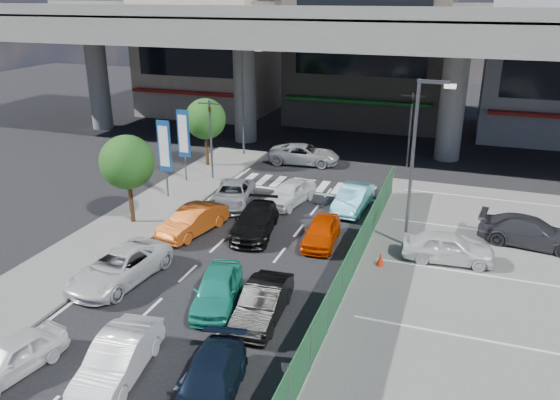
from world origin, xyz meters
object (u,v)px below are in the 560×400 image
at_px(traffic_light_left, 210,120).
at_px(sedan_black_mid, 255,221).
at_px(tree_near, 127,162).
at_px(traffic_cone, 380,259).
at_px(sedan_white_front_mid, 290,193).
at_px(van_white_back_left, 12,357).
at_px(parked_sedan_dgrey, 530,232).
at_px(street_lamp_left, 245,92).
at_px(taxi_orange_right, 322,231).
at_px(tree_far, 206,119).
at_px(parked_sedan_white, 448,247).
at_px(hatch_white_back_mid, 118,358).
at_px(wagon_silver_front_left, 233,194).
at_px(traffic_light_right, 411,112).
at_px(street_lamp_right, 417,151).
at_px(sedan_white_mid_left, 120,267).
at_px(taxi_orange_left, 193,221).
at_px(kei_truck_front_right, 353,198).
at_px(minivan_navy_back, 209,383).
at_px(taxi_teal_mid, 217,289).
at_px(hatch_black_mid_right, 263,303).
at_px(signboard_near, 165,148).
at_px(crossing_wagon_silver, 304,154).
at_px(signboard_far, 184,136).

bearing_deg(traffic_light_left, sedan_black_mid, -50.52).
relative_size(tree_near, traffic_cone, 7.36).
distance_m(traffic_light_left, sedan_white_front_mid, 7.43).
height_order(van_white_back_left, parked_sedan_dgrey, parked_sedan_dgrey).
relative_size(street_lamp_left, taxi_orange_right, 2.15).
height_order(tree_far, parked_sedan_white, tree_far).
bearing_deg(parked_sedan_white, street_lamp_left, 45.31).
relative_size(van_white_back_left, hatch_white_back_mid, 0.86).
bearing_deg(van_white_back_left, traffic_light_left, 108.52).
xyz_separation_m(traffic_light_left, traffic_cone, (12.43, -8.57, -3.55)).
bearing_deg(wagon_silver_front_left, traffic_light_right, 38.54).
relative_size(street_lamp_right, sedan_white_mid_left, 1.61).
xyz_separation_m(traffic_light_right, taxi_orange_left, (-8.88, -15.06, -3.25)).
xyz_separation_m(wagon_silver_front_left, kei_truck_front_right, (6.73, 1.50, 0.06)).
bearing_deg(minivan_navy_back, van_white_back_left, 177.92).
bearing_deg(taxi_orange_right, tree_far, 134.52).
bearing_deg(sedan_white_front_mid, street_lamp_left, 138.72).
xyz_separation_m(hatch_white_back_mid, parked_sedan_white, (9.40, 11.68, 0.06)).
bearing_deg(wagon_silver_front_left, street_lamp_left, 95.55).
distance_m(sedan_white_mid_left, wagon_silver_front_left, 9.82).
bearing_deg(traffic_cone, sedan_white_mid_left, -154.09).
bearing_deg(tree_near, sedan_white_mid_left, -61.21).
distance_m(street_lamp_right, taxi_teal_mid, 10.95).
bearing_deg(street_lamp_left, traffic_light_right, 4.83).
bearing_deg(wagon_silver_front_left, traffic_cone, -40.10).
bearing_deg(taxi_orange_left, hatch_black_mid_right, -32.08).
distance_m(traffic_light_left, van_white_back_left, 20.19).
distance_m(street_lamp_right, sedan_black_mid, 8.66).
relative_size(street_lamp_right, traffic_cone, 12.27).
relative_size(traffic_light_right, sedan_black_mid, 1.12).
distance_m(signboard_near, hatch_white_back_mid, 16.46).
relative_size(tree_near, wagon_silver_front_left, 1.05).
distance_m(van_white_back_left, parked_sedan_dgrey, 22.67).
bearing_deg(street_lamp_left, hatch_white_back_mid, -76.51).
distance_m(street_lamp_left, sedan_black_mid, 14.93).
height_order(signboard_near, parked_sedan_dgrey, signboard_near).
relative_size(traffic_light_right, crossing_wagon_silver, 1.04).
relative_size(signboard_far, tree_near, 0.98).
bearing_deg(street_lamp_right, tree_far, 150.42).
bearing_deg(taxi_teal_mid, tree_far, 102.81).
distance_m(parked_sedan_white, traffic_cone, 3.17).
xyz_separation_m(kei_truck_front_right, traffic_cone, (2.61, -6.33, -0.30)).
bearing_deg(tree_far, sedan_white_mid_left, -76.54).
bearing_deg(sedan_black_mid, sedan_white_mid_left, -128.89).
distance_m(hatch_white_back_mid, crossing_wagon_silver, 24.20).
distance_m(hatch_white_back_mid, traffic_cone, 12.18).
relative_size(taxi_orange_left, sedan_white_front_mid, 1.03).
height_order(traffic_light_left, traffic_light_right, same).
bearing_deg(hatch_white_back_mid, signboard_far, 103.60).
distance_m(tree_far, hatch_black_mid_right, 19.90).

